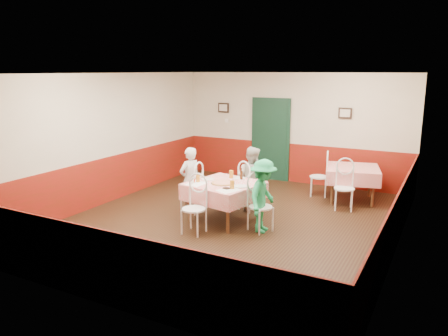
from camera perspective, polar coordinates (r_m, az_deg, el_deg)
The scene contains 39 objects.
floor at distance 8.52m, azimuth 0.94°, elevation -6.93°, with size 7.00×7.00×0.00m, color black.
ceiling at distance 8.03m, azimuth 1.01°, elevation 12.25°, with size 7.00×7.00×0.00m, color white.
back_wall at distance 11.35m, azimuth 9.04°, elevation 5.15°, with size 6.00×0.10×2.80m, color beige.
front_wall at distance 5.36m, azimuth -16.28°, elevation -3.68°, with size 6.00×0.10×2.80m, color beige.
left_wall at distance 9.87m, azimuth -14.78°, elevation 3.76°, with size 0.10×7.00×2.80m, color beige.
right_wall at distance 7.33m, azimuth 22.36°, elevation 0.22°, with size 0.10×7.00×2.80m, color beige.
wainscot_back at distance 11.49m, azimuth 8.86°, elevation 0.69°, with size 6.00×0.03×1.00m, color maroon.
wainscot_front at distance 5.68m, azimuth -15.60°, elevation -12.38°, with size 6.00×0.03×1.00m, color maroon.
wainscot_left at distance 10.03m, azimuth -14.43°, elevation -1.33°, with size 0.03×7.00×1.00m, color maroon.
wainscot_right at distance 7.57m, azimuth 21.67°, elevation -6.44°, with size 0.03×7.00×1.00m, color maroon.
door at distance 11.56m, azimuth 6.08°, elevation 3.62°, with size 0.96×0.06×2.10m, color black.
picture_left at distance 12.05m, azimuth -0.07°, elevation 7.89°, with size 0.32×0.03×0.26m, color black.
picture_right at distance 10.91m, azimuth 15.54°, elevation 6.92°, with size 0.32×0.03×0.26m, color black.
thermostat at distance 12.04m, azimuth 0.35°, elevation 6.21°, with size 0.10×0.03×0.10m, color white.
main_table at distance 8.42m, azimuth 0.00°, elevation -4.48°, with size 1.22×1.22×0.77m, color red.
second_table at distance 10.15m, azimuth 16.35°, elevation -2.00°, with size 1.12×1.12×0.77m, color red.
chair_left at distance 8.94m, azimuth -4.24°, elevation -3.00°, with size 0.42×0.42×0.90m, color white, non-canonical shape.
chair_right at distance 7.91m, azimuth 4.80°, elevation -5.10°, with size 0.42×0.42×0.90m, color white, non-canonical shape.
chair_far at distance 9.05m, azimuth 3.40°, elevation -2.79°, with size 0.42×0.42×0.90m, color white, non-canonical shape.
chair_near at distance 7.79m, azimuth -3.97°, elevation -5.38°, with size 0.42×0.42×0.90m, color white, non-canonical shape.
chair_second_a at distance 10.30m, azimuth 12.29°, elevation -1.14°, with size 0.42×0.42×0.90m, color white, non-canonical shape.
chair_second_b at distance 9.42m, azimuth 15.43°, elevation -2.60°, with size 0.42×0.42×0.90m, color white, non-canonical shape.
pizza at distance 8.26m, azimuth -0.15°, elevation -1.95°, with size 0.42×0.42×0.03m, color #B74723.
plate_left at distance 8.57m, azimuth -2.15°, elevation -1.46°, with size 0.25×0.25×0.01m, color white.
plate_right at distance 8.05m, azimuth 2.16°, elevation -2.41°, with size 0.25×0.25×0.01m, color white.
plate_far at distance 8.65m, azimuth 1.98°, elevation -1.33°, with size 0.25×0.25×0.01m, color white.
glass_a at distance 8.37m, azimuth -3.42°, elevation -1.39°, with size 0.07×0.07×0.14m, color #BF7219.
glass_b at distance 7.89m, azimuth 1.07°, elevation -2.19°, with size 0.08×0.08×0.15m, color #BF7219.
glass_c at distance 8.68m, azimuth 0.95°, elevation -0.81°, with size 0.08×0.08×0.15m, color #BF7219.
beer_bottle at distance 8.54m, azimuth 2.27°, elevation -0.84°, with size 0.06×0.06×0.21m, color #381C0A.
shaker_a at distance 8.29m, azimuth -4.08°, elevation -1.70°, with size 0.04×0.04×0.09m, color silver.
shaker_b at distance 8.20m, azimuth -4.20°, elevation -1.87°, with size 0.04×0.04×0.09m, color silver.
shaker_c at distance 8.34m, azimuth -3.91°, elevation -1.61°, with size 0.04×0.04×0.09m, color #B23319.
menu_left at distance 8.27m, azimuth -3.58°, elevation -2.05°, with size 0.30×0.40×0.00m, color white.
menu_right at distance 7.81m, azimuth 0.63°, elevation -2.91°, with size 0.30×0.40×0.00m, color white.
wallet at distance 7.90m, azimuth 0.30°, elevation -2.66°, with size 0.11×0.09×0.02m, color black.
diner_left at distance 8.91m, azimuth -4.49°, elevation -1.56°, with size 0.49×0.32×1.34m, color gray.
diner_far at distance 9.03m, azimuth 3.61°, elevation -1.39°, with size 0.65×0.51×1.34m, color gray.
diner_right at distance 7.82m, azimuth 5.13°, elevation -3.67°, with size 0.86×0.49×1.33m, color gray.
Camera 1 is at (3.63, -7.16, 2.87)m, focal length 35.00 mm.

